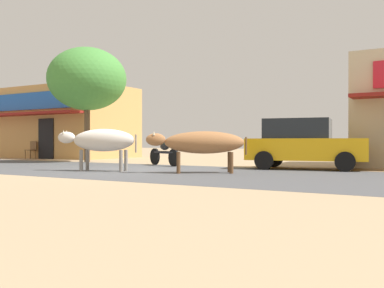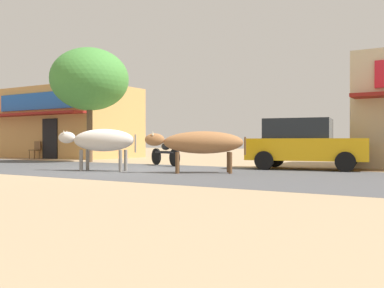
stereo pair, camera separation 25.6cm
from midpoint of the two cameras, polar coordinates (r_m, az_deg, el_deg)
name	(u,v)px [view 1 (the left image)]	position (r m, az deg, el deg)	size (l,w,h in m)	color
ground	(123,170)	(13.98, -9.50, -3.37)	(80.00, 80.00, 0.00)	tan
asphalt_road	(123,170)	(13.98, -9.50, -3.37)	(72.00, 6.31, 0.00)	#4B4C4F
storefront_left_cafe	(65,123)	(26.08, -16.52, 2.64)	(7.56, 5.36, 3.91)	tan
roadside_tree	(87,79)	(19.81, -13.94, 8.23)	(3.42, 3.42, 5.01)	brown
parked_hatchback_car	(304,143)	(14.68, 13.96, 0.08)	(3.99, 2.41, 1.64)	#F0AF14
parked_motorcycle	(164,153)	(16.34, -4.09, -1.17)	(1.86, 0.93, 1.07)	black
cow_near_brown	(101,141)	(13.54, -12.32, 0.42)	(2.49, 1.24, 1.28)	beige
cow_far_dark	(202,143)	(12.42, 0.73, 0.16)	(2.64, 1.91, 1.20)	#9D673D
cafe_chair_near_tree	(32,149)	(24.32, -20.56, -0.61)	(0.46, 0.46, 0.92)	brown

